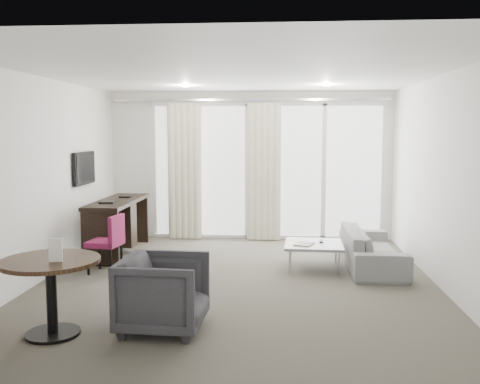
# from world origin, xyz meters

# --- Properties ---
(floor) EXTENTS (5.00, 6.00, 0.00)m
(floor) POSITION_xyz_m (0.00, 0.00, 0.00)
(floor) COLOR #4D493E
(floor) RESTS_ON ground
(ceiling) EXTENTS (5.00, 6.00, 0.00)m
(ceiling) POSITION_xyz_m (0.00, 0.00, 2.60)
(ceiling) COLOR white
(ceiling) RESTS_ON ground
(wall_left) EXTENTS (0.00, 6.00, 2.60)m
(wall_left) POSITION_xyz_m (-2.50, 0.00, 1.30)
(wall_left) COLOR silver
(wall_left) RESTS_ON ground
(wall_right) EXTENTS (0.00, 6.00, 2.60)m
(wall_right) POSITION_xyz_m (2.50, 0.00, 1.30)
(wall_right) COLOR silver
(wall_right) RESTS_ON ground
(wall_front) EXTENTS (5.00, 0.00, 2.60)m
(wall_front) POSITION_xyz_m (0.00, -3.00, 1.30)
(wall_front) COLOR silver
(wall_front) RESTS_ON ground
(window_panel) EXTENTS (4.00, 0.02, 2.38)m
(window_panel) POSITION_xyz_m (0.30, 2.98, 1.20)
(window_panel) COLOR white
(window_panel) RESTS_ON ground
(window_frame) EXTENTS (4.10, 0.06, 2.44)m
(window_frame) POSITION_xyz_m (0.30, 2.97, 1.20)
(window_frame) COLOR white
(window_frame) RESTS_ON ground
(curtain_left) EXTENTS (0.60, 0.20, 2.38)m
(curtain_left) POSITION_xyz_m (-1.15, 2.82, 1.20)
(curtain_left) COLOR beige
(curtain_left) RESTS_ON ground
(curtain_right) EXTENTS (0.60, 0.20, 2.38)m
(curtain_right) POSITION_xyz_m (0.25, 2.82, 1.20)
(curtain_right) COLOR beige
(curtain_right) RESTS_ON ground
(curtain_track) EXTENTS (4.80, 0.04, 0.04)m
(curtain_track) POSITION_xyz_m (0.00, 2.82, 2.45)
(curtain_track) COLOR #B2B2B7
(curtain_track) RESTS_ON ceiling
(downlight_a) EXTENTS (0.12, 0.12, 0.02)m
(downlight_a) POSITION_xyz_m (-0.90, 1.60, 2.59)
(downlight_a) COLOR #FFE0B2
(downlight_a) RESTS_ON ceiling
(downlight_b) EXTENTS (0.12, 0.12, 0.02)m
(downlight_b) POSITION_xyz_m (1.20, 1.60, 2.59)
(downlight_b) COLOR #FFE0B2
(downlight_b) RESTS_ON ceiling
(desk) EXTENTS (0.56, 1.79, 0.84)m
(desk) POSITION_xyz_m (-2.00, 1.60, 0.42)
(desk) COLOR black
(desk) RESTS_ON floor
(tv) EXTENTS (0.05, 0.80, 0.50)m
(tv) POSITION_xyz_m (-2.46, 1.45, 1.35)
(tv) COLOR black
(tv) RESTS_ON wall_left
(desk_chair) EXTENTS (0.49, 0.46, 0.80)m
(desk_chair) POSITION_xyz_m (-1.82, 0.44, 0.40)
(desk_chair) COLOR maroon
(desk_chair) RESTS_ON floor
(round_table) EXTENTS (1.12, 1.12, 0.73)m
(round_table) POSITION_xyz_m (-1.59, -1.79, 0.37)
(round_table) COLOR black
(round_table) RESTS_ON floor
(menu_card) EXTENTS (0.12, 0.04, 0.22)m
(menu_card) POSITION_xyz_m (-1.49, -1.88, 0.72)
(menu_card) COLOR white
(menu_card) RESTS_ON round_table
(tub_armchair) EXTENTS (0.84, 0.81, 0.73)m
(tub_armchair) POSITION_xyz_m (-0.57, -1.58, 0.36)
(tub_armchair) COLOR #2E2D31
(tub_armchair) RESTS_ON floor
(coffee_table) EXTENTS (0.83, 0.83, 0.36)m
(coffee_table) POSITION_xyz_m (1.01, 0.88, 0.18)
(coffee_table) COLOR gray
(coffee_table) RESTS_ON floor
(remote) EXTENTS (0.05, 0.15, 0.02)m
(remote) POSITION_xyz_m (1.12, 0.98, 0.36)
(remote) COLOR black
(remote) RESTS_ON coffee_table
(magazine) EXTENTS (0.29, 0.32, 0.02)m
(magazine) POSITION_xyz_m (0.87, 0.78, 0.36)
(magazine) COLOR gray
(magazine) RESTS_ON coffee_table
(sofa) EXTENTS (0.72, 1.84, 0.54)m
(sofa) POSITION_xyz_m (1.84, 1.03, 0.27)
(sofa) COLOR slate
(sofa) RESTS_ON floor
(terrace_slab) EXTENTS (5.60, 3.00, 0.12)m
(terrace_slab) POSITION_xyz_m (0.30, 4.50, -0.06)
(terrace_slab) COLOR #4D4D50
(terrace_slab) RESTS_ON ground
(rattan_chair_a) EXTENTS (0.64, 0.64, 0.79)m
(rattan_chair_a) POSITION_xyz_m (0.48, 4.45, 0.39)
(rattan_chair_a) COLOR #4E3524
(rattan_chair_a) RESTS_ON terrace_slab
(rattan_chair_b) EXTENTS (0.67, 0.67, 0.90)m
(rattan_chair_b) POSITION_xyz_m (1.48, 4.85, 0.45)
(rattan_chair_b) COLOR #4E3524
(rattan_chair_b) RESTS_ON terrace_slab
(rattan_table) EXTENTS (0.65, 0.65, 0.50)m
(rattan_table) POSITION_xyz_m (1.46, 3.76, 0.25)
(rattan_table) COLOR #4E3524
(rattan_table) RESTS_ON terrace_slab
(balustrade) EXTENTS (5.50, 0.06, 1.05)m
(balustrade) POSITION_xyz_m (0.30, 5.95, 0.50)
(balustrade) COLOR #B2B2B7
(balustrade) RESTS_ON terrace_slab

